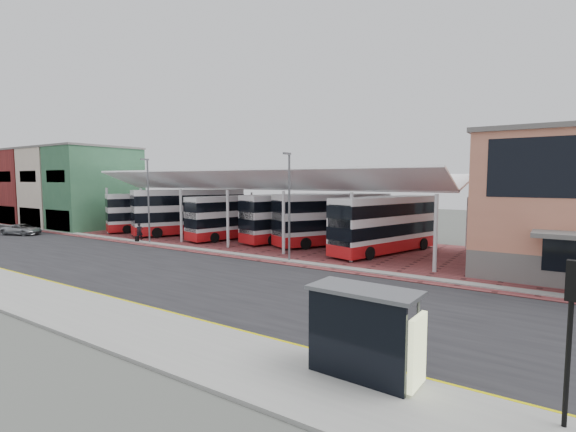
% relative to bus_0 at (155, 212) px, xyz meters
% --- Properties ---
extents(ground, '(140.00, 140.00, 0.00)m').
position_rel_bus_0_xyz_m(ground, '(21.37, -13.00, -2.25)').
color(ground, '#454843').
extents(road, '(120.00, 14.00, 0.02)m').
position_rel_bus_0_xyz_m(road, '(21.37, -14.00, -2.24)').
color(road, black).
rests_on(road, ground).
extents(forecourt, '(72.00, 16.00, 0.06)m').
position_rel_bus_0_xyz_m(forecourt, '(23.37, 0.00, -2.22)').
color(forecourt, brown).
rests_on(forecourt, ground).
extents(sidewalk, '(120.00, 4.00, 0.14)m').
position_rel_bus_0_xyz_m(sidewalk, '(21.37, -22.00, -2.18)').
color(sidewalk, gray).
rests_on(sidewalk, ground).
extents(north_kerb, '(120.00, 0.80, 0.14)m').
position_rel_bus_0_xyz_m(north_kerb, '(21.37, -6.80, -2.18)').
color(north_kerb, gray).
rests_on(north_kerb, ground).
extents(yellow_line_near, '(120.00, 0.12, 0.01)m').
position_rel_bus_0_xyz_m(yellow_line_near, '(21.37, -20.00, -2.23)').
color(yellow_line_near, '#DACF00').
rests_on(yellow_line_near, road).
extents(yellow_line_far, '(120.00, 0.12, 0.01)m').
position_rel_bus_0_xyz_m(yellow_line_far, '(21.37, -19.70, -2.23)').
color(yellow_line_far, '#DACF00').
rests_on(yellow_line_far, road).
extents(canopy, '(37.00, 11.63, 7.07)m').
position_rel_bus_0_xyz_m(canopy, '(15.37, 0.94, 3.54)').
color(canopy, silver).
rests_on(canopy, ground).
extents(shop_green, '(6.40, 10.20, 10.22)m').
position_rel_bus_0_xyz_m(shop_green, '(-8.63, -2.02, 2.86)').
color(shop_green, '#376B47').
rests_on(shop_green, ground).
extents(shop_cream, '(6.40, 10.20, 10.22)m').
position_rel_bus_0_xyz_m(shop_cream, '(-15.13, -2.02, 2.86)').
color(shop_cream, beige).
rests_on(shop_cream, ground).
extents(shop_brick, '(6.40, 10.20, 10.22)m').
position_rel_bus_0_xyz_m(shop_brick, '(-21.63, -2.02, 2.86)').
color(shop_brick, maroon).
rests_on(shop_brick, ground).
extents(shop_ochre, '(6.40, 10.20, 10.22)m').
position_rel_bus_0_xyz_m(shop_ochre, '(-28.13, -2.02, 2.86)').
color(shop_ochre, tan).
rests_on(shop_ochre, ground).
extents(lamp_west, '(0.16, 0.90, 8.07)m').
position_rel_bus_0_xyz_m(lamp_west, '(7.37, -6.72, 2.11)').
color(lamp_west, '#5A5C61').
rests_on(lamp_west, ground).
extents(lamp_east, '(0.16, 0.90, 8.07)m').
position_rel_bus_0_xyz_m(lamp_east, '(23.37, -6.72, 2.11)').
color(lamp_east, '#5A5C61').
rests_on(lamp_east, ground).
extents(bus_0, '(7.11, 10.65, 4.42)m').
position_rel_bus_0_xyz_m(bus_0, '(0.00, 0.00, 0.00)').
color(bus_0, silver).
rests_on(bus_0, forecourt).
extents(bus_1, '(8.00, 11.89, 4.94)m').
position_rel_bus_0_xyz_m(bus_1, '(5.65, 0.03, 0.26)').
color(bus_1, silver).
rests_on(bus_1, forecourt).
extents(bus_2, '(4.86, 10.90, 4.38)m').
position_rel_bus_0_xyz_m(bus_2, '(11.98, 0.48, -0.02)').
color(bus_2, silver).
rests_on(bus_2, forecourt).
extents(bus_3, '(5.55, 11.45, 4.60)m').
position_rel_bus_0_xyz_m(bus_3, '(17.78, 2.31, 0.09)').
color(bus_3, silver).
rests_on(bus_3, forecourt).
extents(bus_4, '(7.96, 11.27, 4.72)m').
position_rel_bus_0_xyz_m(bus_4, '(22.40, 2.17, 0.15)').
color(bus_4, silver).
rests_on(bus_4, forecourt).
extents(bus_5, '(5.76, 11.55, 4.65)m').
position_rel_bus_0_xyz_m(bus_5, '(28.04, 0.73, 0.12)').
color(bus_5, silver).
rests_on(bus_5, forecourt).
extents(silver_car, '(4.71, 3.28, 1.20)m').
position_rel_bus_0_xyz_m(silver_car, '(-9.54, -10.44, -1.64)').
color(silver_car, gray).
rests_on(silver_car, road).
extents(pedestrian, '(0.63, 0.75, 1.75)m').
position_rel_bus_0_xyz_m(pedestrian, '(5.19, -6.17, -1.32)').
color(pedestrian, black).
rests_on(pedestrian, forecourt).
extents(suitcase, '(0.34, 0.24, 0.58)m').
position_rel_bus_0_xyz_m(suitcase, '(5.85, -7.00, -1.90)').
color(suitcase, black).
rests_on(suitcase, forecourt).
extents(bus_shelter, '(3.45, 1.69, 2.71)m').
position_rel_bus_0_xyz_m(bus_shelter, '(35.61, -21.07, -0.43)').
color(bus_shelter, black).
rests_on(bus_shelter, sidewalk).
extents(traffic_signal_west, '(0.30, 0.26, 4.09)m').
position_rel_bus_0_xyz_m(traffic_signal_west, '(40.49, -20.60, 0.62)').
color(traffic_signal_west, black).
rests_on(traffic_signal_west, sidewalk).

